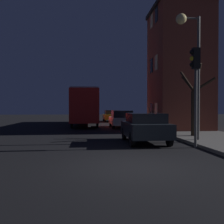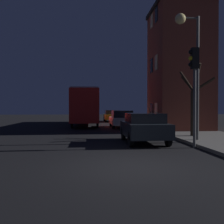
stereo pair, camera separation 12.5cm
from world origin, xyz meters
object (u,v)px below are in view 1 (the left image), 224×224
at_px(streetlamp, 189,46).
at_px(car_far_lane, 111,116).
at_px(traffic_light, 195,76).
at_px(car_near_lane, 145,127).
at_px(bare_tree, 194,103).
at_px(car_mid_lane, 121,119).
at_px(bus, 85,105).

bearing_deg(streetlamp, car_far_lane, 96.27).
bearing_deg(traffic_light, car_near_lane, 136.64).
bearing_deg(bare_tree, car_mid_lane, 110.93).
xyz_separation_m(car_near_lane, car_far_lane, (0.08, 19.28, -0.02)).
bearing_deg(bus, car_mid_lane, -51.67).
distance_m(bare_tree, car_mid_lane, 8.74).
bearing_deg(car_near_lane, streetlamp, -2.05).
xyz_separation_m(bare_tree, car_near_lane, (-3.23, -1.62, -1.19)).
xyz_separation_m(streetlamp, car_far_lane, (-2.13, 19.36, -4.05)).
relative_size(traffic_light, bare_tree, 1.07).
distance_m(car_near_lane, car_mid_lane, 9.71).
xyz_separation_m(bus, car_mid_lane, (3.24, -4.09, -1.29)).
xyz_separation_m(traffic_light, bus, (-4.90, 15.50, -1.02)).
relative_size(streetlamp, traffic_light, 1.45).
bearing_deg(bare_tree, traffic_light, -113.16).
distance_m(traffic_light, car_near_lane, 3.38).
distance_m(car_near_lane, car_far_lane, 19.28).
height_order(bare_tree, car_near_lane, bare_tree).
distance_m(traffic_light, car_far_lane, 21.18).
bearing_deg(streetlamp, bare_tree, 59.03).
relative_size(traffic_light, car_near_lane, 1.13).
distance_m(bus, car_far_lane, 6.47).
relative_size(bus, car_mid_lane, 2.94).
relative_size(streetlamp, car_far_lane, 1.32).
bearing_deg(car_far_lane, traffic_light, -85.29).
distance_m(traffic_light, car_mid_lane, 11.76).
height_order(traffic_light, car_far_lane, traffic_light).
bearing_deg(car_far_lane, bare_tree, -79.88).
bearing_deg(streetlamp, car_near_lane, 177.95).
bearing_deg(car_mid_lane, streetlamp, -78.06).
height_order(car_mid_lane, car_far_lane, car_mid_lane).
distance_m(bare_tree, car_far_lane, 17.98).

